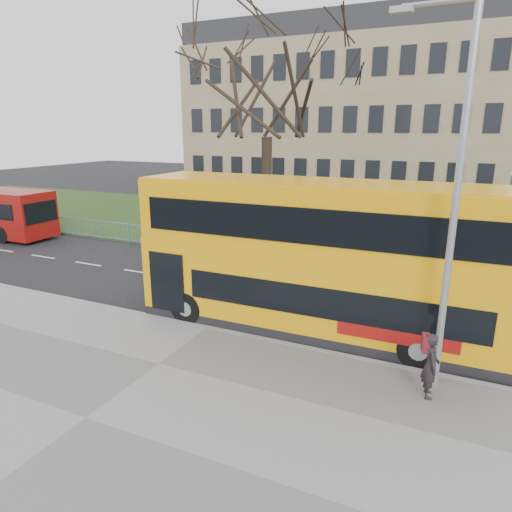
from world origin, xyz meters
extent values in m
plane|color=black|center=(0.00, 0.00, 0.00)|extent=(120.00, 120.00, 0.00)
cube|color=slate|center=(0.00, -6.75, 0.06)|extent=(80.00, 10.50, 0.12)
cube|color=gray|center=(0.00, -1.55, 0.07)|extent=(80.00, 0.20, 0.14)
cube|color=#1E3814|center=(0.00, 14.30, 0.04)|extent=(80.00, 15.40, 0.08)
cube|color=#837153|center=(-5.00, 35.00, 7.00)|extent=(30.00, 15.00, 14.00)
cube|color=#EFA20A|center=(3.08, -0.08, 1.42)|extent=(11.19, 2.78, 2.07)
cube|color=#EFA20A|center=(3.08, -0.08, 2.64)|extent=(11.19, 2.78, 0.36)
cube|color=#EFA20A|center=(3.08, -0.08, 3.75)|extent=(11.13, 2.73, 1.86)
cube|color=black|center=(3.73, -1.41, 1.50)|extent=(8.61, 0.14, 0.90)
cube|color=black|center=(3.09, -1.40, 3.65)|extent=(10.27, 0.15, 1.01)
cylinder|color=black|center=(-0.90, -1.33, 0.55)|extent=(1.11, 0.31, 1.11)
cylinder|color=black|center=(6.33, -1.25, 0.55)|extent=(1.11, 0.31, 1.11)
cylinder|color=black|center=(-16.35, 3.60, 0.48)|extent=(0.97, 0.26, 0.96)
imported|color=black|center=(6.72, -2.70, 0.91)|extent=(0.50, 0.65, 1.59)
cylinder|color=#919298|center=(6.82, -2.00, 4.43)|extent=(0.17, 0.17, 8.61)
cylinder|color=#919298|center=(6.07, -1.97, 8.73)|extent=(1.51, 0.16, 0.11)
cube|color=#919298|center=(5.32, -1.94, 8.68)|extent=(0.49, 0.21, 0.13)
camera|label=1|loc=(7.02, -13.04, 6.22)|focal=32.00mm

